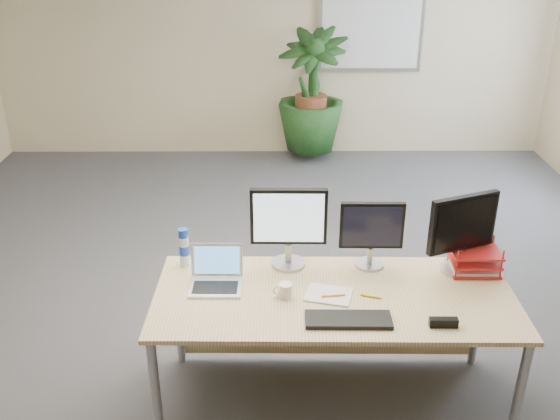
{
  "coord_description": "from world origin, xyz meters",
  "views": [
    {
      "loc": [
        0.04,
        -3.88,
        2.88
      ],
      "look_at": [
        0.06,
        0.35,
        0.86
      ],
      "focal_mm": 40.0,
      "sensor_mm": 36.0,
      "label": 1
    }
  ],
  "objects_px": {
    "desk": "(332,308)",
    "monitor_right": "(372,230)",
    "laptop": "(216,276)",
    "monitor_left": "(289,223)",
    "floor_plant": "(311,103)"
  },
  "relations": [
    {
      "from": "floor_plant",
      "to": "monitor_left",
      "type": "height_order",
      "value": "floor_plant"
    },
    {
      "from": "floor_plant",
      "to": "laptop",
      "type": "xyz_separation_m",
      "value": [
        -0.81,
        -4.33,
        0.14
      ]
    },
    {
      "from": "monitor_right",
      "to": "floor_plant",
      "type": "bearing_deg",
      "value": 92.22
    },
    {
      "from": "floor_plant",
      "to": "laptop",
      "type": "height_order",
      "value": "floor_plant"
    },
    {
      "from": "desk",
      "to": "monitor_right",
      "type": "height_order",
      "value": "monitor_right"
    },
    {
      "from": "floor_plant",
      "to": "desk",
      "type": "bearing_deg",
      "value": -91.18
    },
    {
      "from": "floor_plant",
      "to": "monitor_right",
      "type": "distance_m",
      "value": 4.13
    },
    {
      "from": "desk",
      "to": "laptop",
      "type": "bearing_deg",
      "value": 179.68
    },
    {
      "from": "monitor_left",
      "to": "monitor_right",
      "type": "bearing_deg",
      "value": -1.42
    },
    {
      "from": "monitor_left",
      "to": "laptop",
      "type": "xyz_separation_m",
      "value": [
        -0.44,
        -0.22,
        -0.25
      ]
    },
    {
      "from": "monitor_left",
      "to": "laptop",
      "type": "height_order",
      "value": "monitor_left"
    },
    {
      "from": "desk",
      "to": "monitor_left",
      "type": "bearing_deg",
      "value": 140.04
    },
    {
      "from": "desk",
      "to": "monitor_left",
      "type": "height_order",
      "value": "monitor_left"
    },
    {
      "from": "monitor_right",
      "to": "laptop",
      "type": "relative_size",
      "value": 1.39
    },
    {
      "from": "desk",
      "to": "floor_plant",
      "type": "height_order",
      "value": "floor_plant"
    }
  ]
}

